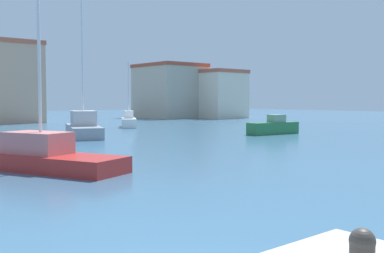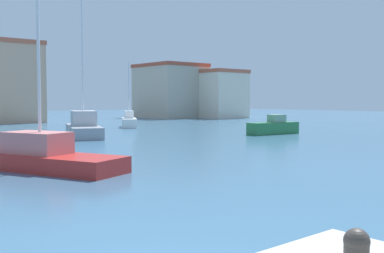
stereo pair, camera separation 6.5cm
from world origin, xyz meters
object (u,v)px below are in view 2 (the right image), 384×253
at_px(sailboat_grey_far_left, 83,127).
at_px(motorboat_green_mid_harbor, 274,127).
at_px(sailboat_red_outer_mooring, 40,156).
at_px(sailboat_white_distant_north, 129,121).

xyz_separation_m(sailboat_grey_far_left, motorboat_green_mid_harbor, (12.42, -7.35, -0.15)).
xyz_separation_m(motorboat_green_mid_harbor, sailboat_red_outer_mooring, (-20.97, -6.08, -0.02)).
distance_m(sailboat_grey_far_left, motorboat_green_mid_harbor, 14.43).
xyz_separation_m(sailboat_red_outer_mooring, sailboat_white_distant_north, (16.99, 20.74, 0.06)).
distance_m(sailboat_red_outer_mooring, sailboat_white_distant_north, 26.81).
bearing_deg(sailboat_white_distant_north, motorboat_green_mid_harbor, -74.82).
bearing_deg(sailboat_grey_far_left, motorboat_green_mid_harbor, -30.62).
height_order(sailboat_grey_far_left, sailboat_white_distant_north, sailboat_grey_far_left).
bearing_deg(motorboat_green_mid_harbor, sailboat_white_distant_north, 105.18).
distance_m(motorboat_green_mid_harbor, sailboat_white_distant_north, 15.19).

